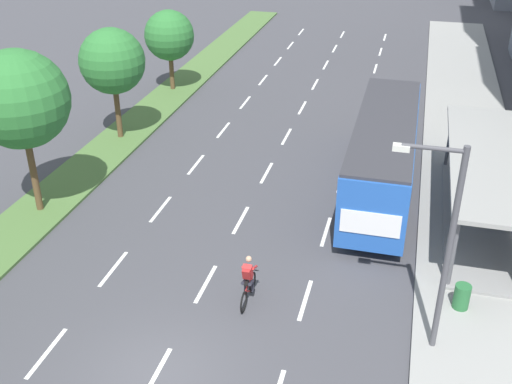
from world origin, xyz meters
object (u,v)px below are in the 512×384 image
Objects in this scene: bus_shelter at (491,183)px; streetlight at (444,238)px; median_tree_third at (112,61)px; median_tree_fourth at (169,36)px; median_tree_second at (19,100)px; trash_bin at (462,296)px; bus at (384,149)px; cyclist at (248,281)px.

streetlight is at bearing -104.98° from bus_shelter.
median_tree_fourth is (-0.15, 7.82, -0.65)m from median_tree_third.
median_tree_second is 17.43m from trash_bin.
bus is at bearing -10.36° from median_tree_third.
streetlight is at bearing -77.31° from bus.
median_tree_fourth is 0.75× the size of streetlight.
median_tree_third is 0.87× the size of streetlight.
median_tree_fourth is at bearing 91.07° from median_tree_third.
median_tree_third is (-0.10, 7.82, -0.77)m from median_tree_second.
cyclist is at bearing -137.90° from bus_shelter.
median_tree_second is at bearing -158.53° from bus.
bus_shelter is at bearing -22.17° from bus.
bus_shelter is 18.54m from median_tree_third.
streetlight is at bearing -7.73° from cyclist.
bus reaches higher than trash_bin.
bus_shelter is at bearing 42.10° from cyclist.
median_tree_third is 19.94m from trash_bin.
trash_bin is at bearing -46.53° from median_tree_fourth.
median_tree_fourth is at bearing 90.89° from median_tree_second.
median_tree_third reaches higher than trash_bin.
bus_shelter is at bearing -33.72° from median_tree_fourth.
median_tree_second is (-9.95, 3.52, 4.11)m from cyclist.
bus reaches higher than cyclist.
bus_shelter is 1.61× the size of streetlight.
cyclist is 0.27× the size of median_tree_second.
median_tree_third is at bearing 169.64° from bus.
median_tree_third is at bearing 142.50° from streetlight.
streetlight is (15.80, -12.12, -0.24)m from median_tree_third.
bus is 9.63m from cyclist.
bus is 14.82m from median_tree_second.
median_tree_third is at bearing 166.69° from bus_shelter.
bus_shelter is at bearing 75.02° from streetlight.
median_tree_third is 6.65× the size of trash_bin.
bus is 1.74× the size of streetlight.
trash_bin is at bearing 63.02° from streetlight.
median_tree_second reaches higher than streetlight.
bus_shelter is 1.85× the size of median_tree_third.
bus is 2.31× the size of median_tree_fourth.
cyclist is 0.28× the size of streetlight.
trash_bin is (16.73, -2.28, -4.32)m from median_tree_second.
median_tree_second is 7.89× the size of trash_bin.
median_tree_third is 1.16× the size of median_tree_fourth.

